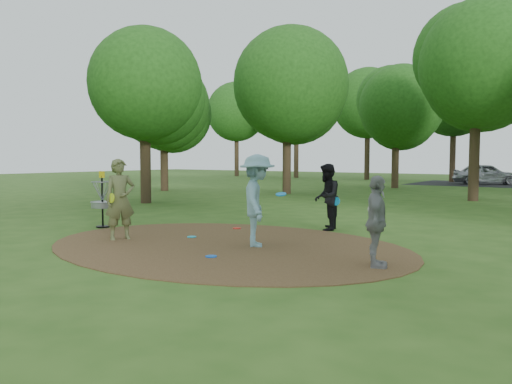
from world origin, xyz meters
The scene contains 12 objects.
ground centered at (0.00, 0.00, 0.00)m, with size 100.00×100.00×0.00m, color #2D5119.
dirt_clearing centered at (0.00, 0.00, 0.01)m, with size 8.40×8.40×0.02m, color #47301C.
player_observer_with_disc centered at (-2.44, -0.80, 0.94)m, with size 0.71×0.82×1.88m.
player_throwing_with_disc centered at (0.67, 0.30, 0.99)m, with size 1.41×1.47×1.99m.
player_walking_with_disc centered at (0.76, 3.34, 0.88)m, with size 0.90×1.02×1.75m.
player_waiting_with_disc centered at (3.53, -0.21, 0.80)m, with size 0.70×1.02×1.61m.
disc_ground_cyan centered at (-1.27, 0.35, 0.03)m, with size 0.22×0.22×0.02m, color #1CB7E0.
disc_ground_blue centered at (0.62, -1.18, 0.03)m, with size 0.22×0.22×0.02m, color blue.
disc_ground_red centered at (-1.26, 2.11, 0.03)m, with size 0.22×0.22×0.02m, color red.
car_left centered at (-0.14, 29.68, 0.74)m, with size 1.76×4.36×1.49m, color #989A9F.
disc_golf_basket centered at (-4.50, 0.30, 0.87)m, with size 0.63×0.63×1.54m.
tree_ring centered at (2.32, 8.26, 5.18)m, with size 37.42×45.62×8.85m.
Camera 1 is at (6.73, -8.39, 1.92)m, focal length 35.00 mm.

